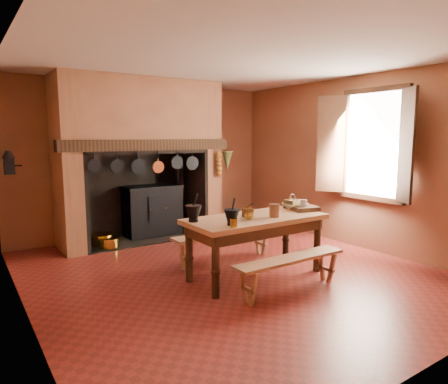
{
  "coord_description": "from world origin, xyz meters",
  "views": [
    {
      "loc": [
        -3.0,
        -4.29,
        1.84
      ],
      "look_at": [
        0.1,
        0.3,
        1.06
      ],
      "focal_mm": 32.0,
      "sensor_mm": 36.0,
      "label": 1
    }
  ],
  "objects_px": {
    "work_table": "(256,226)",
    "mixing_bowl": "(295,206)",
    "iron_range": "(152,210)",
    "bench_front": "(291,266)",
    "coffee_grinder": "(248,212)",
    "wicker_basket": "(292,203)"
  },
  "relations": [
    {
      "from": "mixing_bowl",
      "to": "wicker_basket",
      "type": "xyz_separation_m",
      "value": [
        0.02,
        0.09,
        0.03
      ]
    },
    {
      "from": "mixing_bowl",
      "to": "wicker_basket",
      "type": "bearing_deg",
      "value": 79.32
    },
    {
      "from": "iron_range",
      "to": "work_table",
      "type": "bearing_deg",
      "value": -85.51
    },
    {
      "from": "coffee_grinder",
      "to": "wicker_basket",
      "type": "bearing_deg",
      "value": 14.46
    },
    {
      "from": "bench_front",
      "to": "coffee_grinder",
      "type": "bearing_deg",
      "value": 98.46
    },
    {
      "from": "coffee_grinder",
      "to": "wicker_basket",
      "type": "distance_m",
      "value": 0.94
    },
    {
      "from": "iron_range",
      "to": "bench_front",
      "type": "height_order",
      "value": "iron_range"
    },
    {
      "from": "bench_front",
      "to": "wicker_basket",
      "type": "distance_m",
      "value": 1.31
    },
    {
      "from": "iron_range",
      "to": "coffee_grinder",
      "type": "xyz_separation_m",
      "value": [
        0.11,
        -2.74,
        0.38
      ]
    },
    {
      "from": "iron_range",
      "to": "mixing_bowl",
      "type": "bearing_deg",
      "value": -68.91
    },
    {
      "from": "iron_range",
      "to": "coffee_grinder",
      "type": "relative_size",
      "value": 9.23
    },
    {
      "from": "work_table",
      "to": "coffee_grinder",
      "type": "distance_m",
      "value": 0.22
    },
    {
      "from": "coffee_grinder",
      "to": "wicker_basket",
      "type": "height_order",
      "value": "wicker_basket"
    },
    {
      "from": "iron_range",
      "to": "work_table",
      "type": "relative_size",
      "value": 0.86
    },
    {
      "from": "work_table",
      "to": "coffee_grinder",
      "type": "xyz_separation_m",
      "value": [
        -0.1,
        0.04,
        0.19
      ]
    },
    {
      "from": "bench_front",
      "to": "coffee_grinder",
      "type": "relative_size",
      "value": 8.79
    },
    {
      "from": "iron_range",
      "to": "bench_front",
      "type": "bearing_deg",
      "value": -86.37
    },
    {
      "from": "mixing_bowl",
      "to": "coffee_grinder",
      "type": "bearing_deg",
      "value": -175.1
    },
    {
      "from": "work_table",
      "to": "wicker_basket",
      "type": "distance_m",
      "value": 0.87
    },
    {
      "from": "coffee_grinder",
      "to": "iron_range",
      "type": "bearing_deg",
      "value": 96.78
    },
    {
      "from": "bench_front",
      "to": "iron_range",
      "type": "bearing_deg",
      "value": 93.63
    },
    {
      "from": "work_table",
      "to": "mixing_bowl",
      "type": "distance_m",
      "value": 0.83
    }
  ]
}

